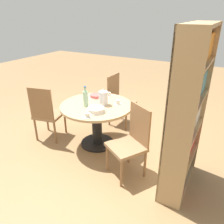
# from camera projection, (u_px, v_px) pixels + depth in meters

# --- Properties ---
(ground_plane) EXTENTS (14.00, 14.00, 0.00)m
(ground_plane) POSITION_uv_depth(u_px,v_px,m) (98.00, 143.00, 3.63)
(ground_plane) COLOR #937047
(dining_table) EXTENTS (1.10, 1.10, 0.70)m
(dining_table) POSITION_uv_depth(u_px,v_px,m) (97.00, 115.00, 3.41)
(dining_table) COLOR black
(dining_table) RESTS_ON ground_plane
(chair_a) EXTENTS (0.58, 0.58, 0.95)m
(chair_a) POSITION_uv_depth(u_px,v_px,m) (131.00, 141.00, 2.79)
(chair_a) COLOR olive
(chair_a) RESTS_ON ground_plane
(chair_b) EXTENTS (0.43, 0.43, 0.95)m
(chair_b) POSITION_uv_depth(u_px,v_px,m) (119.00, 99.00, 4.12)
(chair_b) COLOR olive
(chair_b) RESTS_ON ground_plane
(chair_c) EXTENTS (0.51, 0.51, 0.95)m
(chair_c) POSITION_uv_depth(u_px,v_px,m) (47.00, 113.00, 3.58)
(chair_c) COLOR olive
(chair_c) RESTS_ON ground_plane
(bookshelf) EXTENTS (0.87, 0.28, 1.91)m
(bookshelf) POSITION_uv_depth(u_px,v_px,m) (185.00, 118.00, 2.42)
(bookshelf) COLOR tan
(bookshelf) RESTS_ON ground_plane
(coffee_pot) EXTENTS (0.14, 0.14, 0.25)m
(coffee_pot) POSITION_uv_depth(u_px,v_px,m) (103.00, 98.00, 3.30)
(coffee_pot) COLOR silver
(coffee_pot) RESTS_ON dining_table
(water_bottle) EXTENTS (0.08, 0.08, 0.31)m
(water_bottle) POSITION_uv_depth(u_px,v_px,m) (86.00, 98.00, 3.23)
(water_bottle) COLOR #99C6A3
(water_bottle) RESTS_ON dining_table
(cake_main) EXTENTS (0.27, 0.27, 0.06)m
(cake_main) POSITION_uv_depth(u_px,v_px,m) (96.00, 110.00, 3.09)
(cake_main) COLOR white
(cake_main) RESTS_ON dining_table
(cake_second) EXTENTS (0.22, 0.22, 0.05)m
(cake_second) POSITION_uv_depth(u_px,v_px,m) (96.00, 96.00, 3.60)
(cake_second) COLOR white
(cake_second) RESTS_ON dining_table
(cup_a) EXTENTS (0.11, 0.11, 0.07)m
(cup_a) POSITION_uv_depth(u_px,v_px,m) (109.00, 95.00, 3.66)
(cup_a) COLOR white
(cup_a) RESTS_ON dining_table
(cup_b) EXTENTS (0.11, 0.11, 0.07)m
(cup_b) POSITION_uv_depth(u_px,v_px,m) (118.00, 103.00, 3.34)
(cup_b) COLOR white
(cup_b) RESTS_ON dining_table
(cup_c) EXTENTS (0.11, 0.11, 0.07)m
(cup_c) POSITION_uv_depth(u_px,v_px,m) (87.00, 116.00, 2.92)
(cup_c) COLOR white
(cup_c) RESTS_ON dining_table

